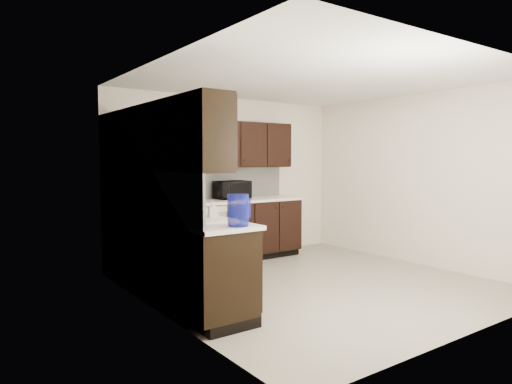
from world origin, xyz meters
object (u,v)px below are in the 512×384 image
(microwave, at_px, (232,190))
(blue_pitcher, at_px, (238,210))
(sink, at_px, (193,225))
(toaster_oven, at_px, (169,196))
(storage_bin, at_px, (157,203))

(microwave, distance_m, blue_pitcher, 2.85)
(sink, xyz_separation_m, toaster_oven, (0.51, 1.68, 0.16))
(microwave, bearing_deg, toaster_oven, -174.57)
(sink, xyz_separation_m, microwave, (1.58, 1.75, 0.20))
(sink, relative_size, microwave, 1.63)
(microwave, relative_size, blue_pitcher, 1.74)
(sink, distance_m, storage_bin, 1.03)
(toaster_oven, bearing_deg, storage_bin, -129.14)
(sink, relative_size, storage_bin, 1.91)
(microwave, relative_size, toaster_oven, 1.51)
(sink, distance_m, blue_pitcher, 0.72)
(sink, bearing_deg, toaster_oven, 73.30)
(microwave, bearing_deg, sink, -130.12)
(blue_pitcher, bearing_deg, sink, 94.00)
(sink, distance_m, microwave, 2.36)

